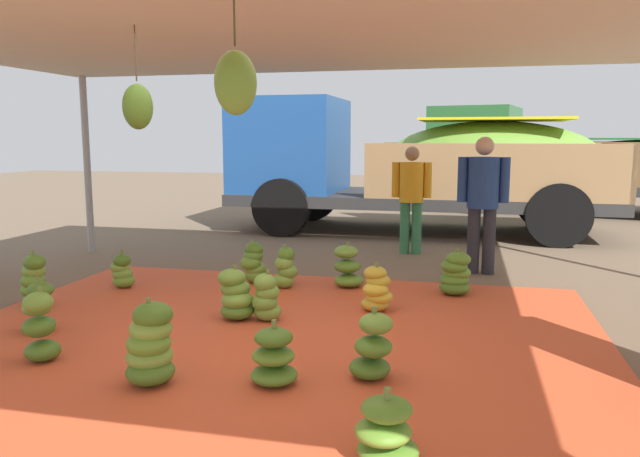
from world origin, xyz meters
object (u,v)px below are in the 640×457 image
banana_bunch_1 (455,274)px  worker_1 (411,192)px  banana_bunch_8 (274,358)px  cargo_truck_far (565,160)px  banana_bunch_7 (377,290)px  banana_bunch_2 (348,268)px  banana_bunch_0 (285,269)px  banana_bunch_4 (386,433)px  banana_bunch_5 (373,349)px  banana_bunch_9 (254,264)px  banana_bunch_6 (40,330)px  banana_bunch_11 (266,299)px  banana_bunch_14 (122,272)px  worker_0 (483,195)px  banana_bunch_10 (34,282)px  cargo_truck_main (410,162)px  banana_bunch_12 (39,309)px  banana_bunch_3 (150,346)px  banana_bunch_13 (236,296)px

banana_bunch_1 → worker_1: (-0.69, 2.32, 0.68)m
banana_bunch_8 → cargo_truck_far: cargo_truck_far is taller
banana_bunch_7 → banana_bunch_2: bearing=116.7°
banana_bunch_0 → worker_1: (1.18, 2.47, 0.68)m
banana_bunch_4 → banana_bunch_5: size_ratio=0.88×
banana_bunch_9 → banana_bunch_8: bearing=-68.0°
banana_bunch_6 → banana_bunch_7: bearing=40.2°
banana_bunch_6 → banana_bunch_11: (1.34, 1.38, -0.04)m
banana_bunch_14 → worker_0: 4.39m
banana_bunch_1 → worker_1: size_ratio=0.33×
banana_bunch_9 → banana_bunch_1: bearing=0.0°
worker_0 → banana_bunch_0: bearing=-148.7°
banana_bunch_10 → banana_bunch_14: bearing=65.6°
banana_bunch_11 → cargo_truck_far: 10.39m
cargo_truck_main → cargo_truck_far: (3.16, 3.70, -0.07)m
banana_bunch_9 → worker_0: 2.93m
banana_bunch_11 → banana_bunch_12: size_ratio=0.97×
cargo_truck_main → worker_0: (1.19, -3.31, -0.26)m
banana_bunch_5 → banana_bunch_9: 3.10m
banana_bunch_10 → worker_1: 5.14m
banana_bunch_12 → cargo_truck_far: size_ratio=0.07×
banana_bunch_3 → worker_1: worker_1 is taller
banana_bunch_10 → banana_bunch_11: (2.40, 0.08, -0.04)m
banana_bunch_11 → worker_0: size_ratio=0.28×
banana_bunch_6 → banana_bunch_12: (-0.48, 0.60, -0.04)m
banana_bunch_7 → banana_bunch_11: banana_bunch_7 is taller
banana_bunch_6 → cargo_truck_far: 12.19m
banana_bunch_14 → worker_1: 4.21m
banana_bunch_4 → banana_bunch_5: (-0.23, 1.10, 0.05)m
banana_bunch_0 → banana_bunch_3: (-0.13, -2.82, 0.05)m
banana_bunch_0 → banana_bunch_2: (0.67, 0.22, -0.00)m
banana_bunch_2 → banana_bunch_8: banana_bunch_2 is taller
banana_bunch_2 → banana_bunch_6: size_ratio=0.89×
banana_bunch_14 → banana_bunch_6: bearing=-73.8°
banana_bunch_10 → banana_bunch_13: banana_bunch_10 is taller
banana_bunch_1 → banana_bunch_2: 1.20m
banana_bunch_1 → worker_0: (0.29, 1.16, 0.76)m
banana_bunch_9 → banana_bunch_12: bearing=-119.0°
banana_bunch_1 → cargo_truck_far: size_ratio=0.07×
banana_bunch_2 → banana_bunch_9: 1.10m
banana_bunch_6 → worker_0: worker_0 is taller
banana_bunch_8 → worker_0: (1.46, 3.94, 0.80)m
banana_bunch_0 → banana_bunch_12: 2.60m
worker_1 → cargo_truck_far: bearing=63.3°
banana_bunch_6 → cargo_truck_far: cargo_truck_far is taller
banana_bunch_6 → banana_bunch_12: size_ratio=1.16×
cargo_truck_main → worker_1: 2.20m
banana_bunch_3 → banana_bunch_4: banana_bunch_3 is taller
banana_bunch_12 → cargo_truck_main: cargo_truck_main is taller
banana_bunch_7 → banana_bunch_14: size_ratio=1.14×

